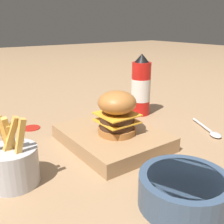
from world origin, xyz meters
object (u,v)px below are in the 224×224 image
ketchup_bottle (141,87)px  spoon (211,132)px  side_bowl (184,190)px  serving_board (112,137)px  fries_basket (13,164)px  burger (117,112)px

ketchup_bottle → spoon: bearing=-168.4°
side_bowl → spoon: side_bowl is taller
serving_board → fries_basket: fries_basket is taller
side_bowl → burger: bearing=-9.7°
serving_board → side_bowl: size_ratio=1.72×
burger → ketchup_bottle: 0.26m
burger → ketchup_bottle: ketchup_bottle is taller
ketchup_bottle → fries_basket: size_ratio=1.45×
fries_basket → spoon: (-0.08, -0.51, -0.03)m
burger → side_bowl: (-0.24, 0.04, -0.06)m
serving_board → spoon: (-0.11, -0.26, -0.01)m
serving_board → burger: (-0.02, -0.00, 0.07)m
serving_board → burger: 0.07m
ketchup_bottle → side_bowl: 0.47m
spoon → side_bowl: bearing=-37.3°
fries_basket → spoon: size_ratio=1.00×
ketchup_bottle → side_bowl: bearing=147.4°
serving_board → burger: size_ratio=2.44×
fries_basket → side_bowl: (-0.23, -0.21, -0.01)m
ketchup_bottle → side_bowl: ketchup_bottle is taller
serving_board → ketchup_bottle: bearing=-57.7°
burger → spoon: 0.29m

